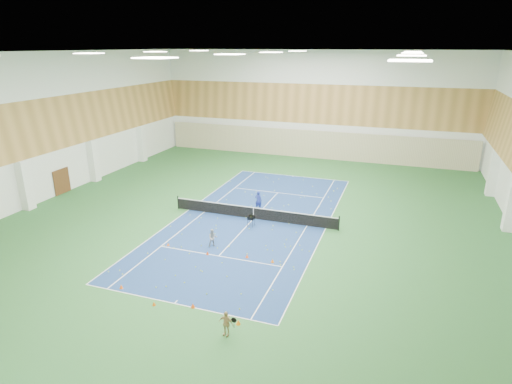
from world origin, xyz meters
TOP-DOWN VIEW (x-y plane):
  - ground at (0.00, 0.00)m, footprint 40.00×40.00m
  - room_shell at (0.00, 0.00)m, footprint 36.00×40.00m
  - wood_cladding at (0.00, 0.00)m, footprint 36.00×40.00m
  - ceiling_light_grid at (0.00, 0.00)m, footprint 21.40×25.40m
  - court_surface at (0.00, 0.00)m, footprint 10.97×23.77m
  - tennis_balls_scatter at (0.00, 0.00)m, footprint 10.57×22.77m
  - tennis_net at (0.00, 0.00)m, footprint 12.80×0.10m
  - back_curtain at (0.00, 19.75)m, footprint 35.40×0.16m
  - door_left_b at (-17.92, 0.00)m, footprint 0.08×1.80m
  - coach at (-0.28, 1.95)m, footprint 0.58×0.39m
  - child_court at (-0.91, -5.27)m, footprint 0.75×0.71m
  - child_apron at (3.45, -13.28)m, footprint 0.74×0.36m
  - ball_cart at (0.30, -1.34)m, footprint 0.48×0.48m
  - cone_svc_a at (-3.73, -6.15)m, footprint 0.19×0.19m
  - cone_svc_b at (-0.75, -6.44)m, footprint 0.20×0.20m
  - cone_svc_c at (1.73, -6.01)m, footprint 0.21×0.21m
  - cone_svc_d at (3.40, -6.08)m, footprint 0.21×0.21m
  - cone_base_a at (-3.43, -11.57)m, footprint 0.21×0.21m
  - cone_base_b at (-0.90, -12.35)m, footprint 0.19×0.19m
  - cone_base_c at (1.04, -11.87)m, footprint 0.22×0.22m
  - cone_base_d at (3.68, -12.38)m, footprint 0.23×0.23m

SIDE VIEW (x-z plane):
  - ground at x=0.00m, z-range 0.00..0.00m
  - court_surface at x=0.00m, z-range 0.00..0.01m
  - tennis_balls_scatter at x=0.00m, z-range 0.01..0.08m
  - cone_svc_a at x=-3.73m, z-range 0.00..0.21m
  - cone_base_b at x=-0.90m, z-range 0.00..0.21m
  - cone_svc_b at x=-0.75m, z-range 0.00..0.22m
  - cone_svc_c at x=1.73m, z-range 0.00..0.23m
  - cone_base_a at x=-3.43m, z-range 0.00..0.23m
  - cone_svc_d at x=3.40m, z-range 0.00..0.23m
  - cone_base_c at x=1.04m, z-range 0.00..0.24m
  - cone_base_d at x=3.68m, z-range 0.00..0.25m
  - ball_cart at x=0.30m, z-range 0.00..0.81m
  - tennis_net at x=0.00m, z-range 0.00..1.10m
  - child_court at x=-0.91m, z-range 0.00..1.22m
  - child_apron at x=3.45m, z-range 0.00..1.23m
  - coach at x=-0.28m, z-range 0.00..1.55m
  - door_left_b at x=-17.92m, z-range 0.00..2.20m
  - back_curtain at x=0.00m, z-range 0.00..3.20m
  - room_shell at x=0.00m, z-range 0.00..12.00m
  - wood_cladding at x=0.00m, z-range 4.00..12.00m
  - ceiling_light_grid at x=0.00m, z-range 11.89..11.95m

